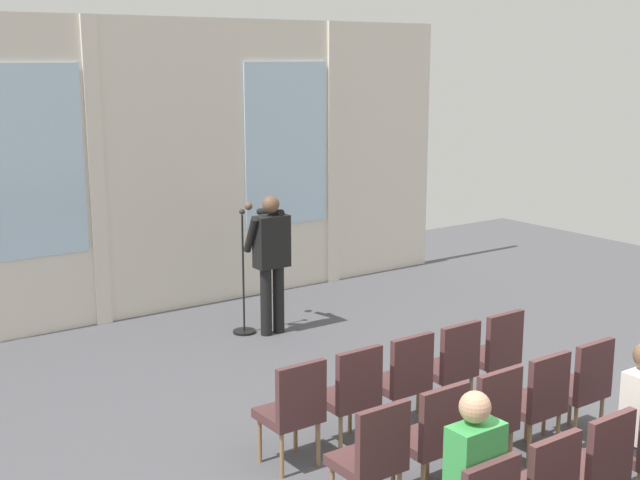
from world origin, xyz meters
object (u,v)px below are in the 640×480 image
(speaker, at_px, (271,254))
(chair_r1_c3, at_px, (537,398))
(chair_r1_c2, at_px, (488,415))
(chair_r0_c1, at_px, (351,391))
(chair_r0_c4, at_px, (495,351))
(chair_r1_c0, at_px, (373,454))
(audience_r2_c3, at_px, (638,415))
(chair_r0_c0, at_px, (294,407))
(chair_r2_c2, at_px, (595,464))
(chair_r1_c1, at_px, (433,433))
(audience_r2_c0, at_px, (468,479))
(chair_r0_c2, at_px, (403,376))
(chair_r0_c3, at_px, (451,363))
(chair_r1_c4, at_px, (582,383))
(mic_stand, at_px, (244,307))

(speaker, bearing_deg, chair_r1_c3, -89.36)
(chair_r1_c2, relative_size, chair_r1_c3, 1.00)
(chair_r0_c1, height_order, chair_r0_c4, same)
(chair_r1_c0, relative_size, audience_r2_c3, 0.72)
(chair_r0_c0, bearing_deg, chair_r2_c2, -60.11)
(chair_r0_c4, xyz_separation_m, chair_r1_c2, (-1.18, -1.03, 0.00))
(chair_r0_c1, distance_m, chair_r1_c1, 1.03)
(chair_r1_c3, distance_m, audience_r2_c0, 2.02)
(chair_r1_c0, height_order, audience_r2_c3, audience_r2_c3)
(chair_r0_c0, relative_size, chair_r0_c2, 1.00)
(chair_r0_c3, distance_m, chair_r2_c2, 2.14)
(chair_r0_c1, distance_m, chair_r0_c2, 0.59)
(chair_r1_c4, bearing_deg, chair_r2_c2, -138.98)
(chair_r0_c0, relative_size, chair_r1_c2, 1.00)
(mic_stand, bearing_deg, chair_r0_c4, -74.60)
(chair_r1_c2, distance_m, audience_r2_c0, 1.53)
(chair_r1_c1, bearing_deg, chair_r2_c2, -60.11)
(chair_r0_c3, bearing_deg, chair_r1_c2, -119.89)
(chair_r2_c2, xyz_separation_m, audience_r2_c3, (0.59, 0.08, 0.19))
(chair_r0_c4, distance_m, chair_r1_c2, 1.57)
(chair_r1_c0, xyz_separation_m, chair_r1_c3, (1.77, 0.00, 0.00))
(chair_r0_c3, xyz_separation_m, chair_r1_c4, (0.59, -1.03, 0.00))
(chair_r1_c0, xyz_separation_m, chair_r1_c2, (1.18, 0.00, 0.00))
(chair_r0_c0, distance_m, chair_r0_c1, 0.59)
(chair_r2_c2, height_order, audience_r2_c3, audience_r2_c3)
(chair_r0_c4, height_order, chair_r1_c4, same)
(chair_r1_c4, xyz_separation_m, chair_r2_c2, (-1.18, -1.03, 0.00))
(chair_r1_c4, distance_m, audience_r2_c3, 1.13)
(mic_stand, relative_size, chair_r1_c0, 1.65)
(chair_r0_c4, distance_m, chair_r1_c3, 1.19)
(chair_r0_c2, xyz_separation_m, chair_r1_c0, (-1.18, -1.03, 0.00))
(chair_r0_c4, bearing_deg, chair_r0_c1, 180.00)
(mic_stand, bearing_deg, chair_r1_c4, -78.14)
(chair_r0_c3, height_order, audience_r2_c0, audience_r2_c0)
(chair_r0_c2, relative_size, audience_r2_c0, 0.70)
(chair_r0_c3, relative_size, audience_r2_c3, 0.72)
(chair_r0_c0, relative_size, chair_r1_c3, 1.00)
(chair_r0_c1, distance_m, audience_r2_c3, 2.31)
(chair_r1_c3, bearing_deg, mic_stand, 94.18)
(chair_r1_c2, bearing_deg, chair_r0_c3, 60.11)
(chair_r1_c2, distance_m, audience_r2_c3, 1.13)
(chair_r0_c1, xyz_separation_m, chair_r1_c4, (1.77, -1.03, 0.00))
(chair_r0_c1, height_order, chair_r0_c3, same)
(mic_stand, xyz_separation_m, chair_r0_c1, (-0.87, -3.29, 0.20))
(chair_r1_c0, distance_m, chair_r1_c2, 1.18)
(chair_r1_c1, xyz_separation_m, chair_r1_c3, (1.18, 0.00, 0.00))
(chair_r0_c1, xyz_separation_m, chair_r2_c2, (0.59, -2.06, 0.00))
(mic_stand, relative_size, audience_r2_c3, 1.20)
(chair_r0_c0, bearing_deg, chair_r0_c4, 0.00)
(chair_r0_c1, height_order, chair_r1_c1, same)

